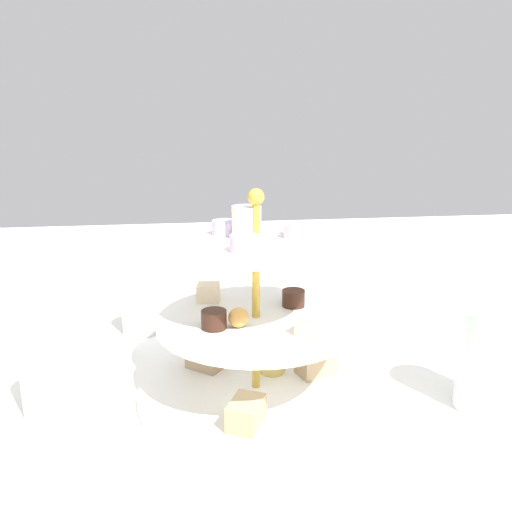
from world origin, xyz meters
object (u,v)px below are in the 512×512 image
water_glass_tall_right (486,360)px  water_glass_mid_back (47,373)px  teacup_with_saucer (222,301)px  water_glass_short_left (141,311)px  butter_knife_right (356,315)px  tiered_serving_stand (256,335)px

water_glass_tall_right → water_glass_mid_back: bearing=83.4°
teacup_with_saucer → water_glass_mid_back: (-0.31, 0.23, 0.03)m
water_glass_short_left → teacup_with_saucer: 0.16m
water_glass_tall_right → butter_knife_right: size_ratio=0.74×
water_glass_short_left → water_glass_mid_back: bearing=159.3°
tiered_serving_stand → teacup_with_saucer: (0.29, 0.02, -0.06)m
butter_knife_right → water_glass_mid_back: size_ratio=1.58×
water_glass_short_left → water_glass_mid_back: water_glass_mid_back is taller
tiered_serving_stand → water_glass_short_left: (0.23, 0.16, -0.05)m
tiered_serving_stand → water_glass_mid_back: (-0.01, 0.25, -0.03)m
teacup_with_saucer → water_glass_tall_right: bearing=-141.3°
tiered_serving_stand → water_glass_short_left: tiered_serving_stand is taller
water_glass_tall_right → tiered_serving_stand: bearing=75.2°
water_glass_tall_right → butter_knife_right: water_glass_tall_right is taller
tiered_serving_stand → teacup_with_saucer: 0.30m
water_glass_tall_right → water_glass_short_left: bearing=55.2°
water_glass_short_left → butter_knife_right: water_glass_short_left is taller
tiered_serving_stand → water_glass_short_left: size_ratio=4.21×
water_glass_short_left → teacup_with_saucer: water_glass_short_left is taller
water_glass_short_left → tiered_serving_stand: bearing=-144.8°
water_glass_tall_right → water_glass_mid_back: (0.06, 0.52, -0.01)m
tiered_serving_stand → water_glass_tall_right: 0.28m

